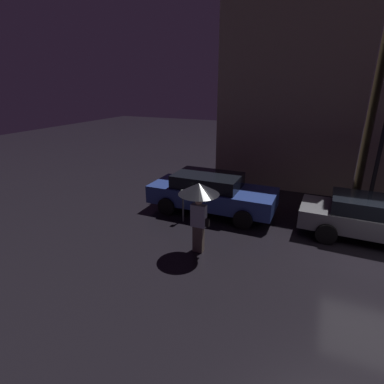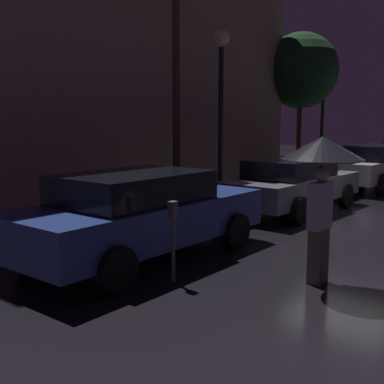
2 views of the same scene
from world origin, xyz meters
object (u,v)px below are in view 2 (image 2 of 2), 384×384
Objects in this scene: parking_meter at (173,232)px; parked_car_silver at (370,165)px; parked_car_grey at (292,184)px; street_lamp_near at (221,78)px; street_lamp_far at (323,99)px; parked_car_blue at (140,213)px; pedestrian_with_umbrella at (322,165)px.

parked_car_silver is at bearing 5.32° from parking_meter.
parked_car_grey is 5.51m from parked_car_silver.
street_lamp_near is (6.04, 3.46, 2.72)m from parking_meter.
street_lamp_far is at bearing 20.44° from parked_car_grey.
parked_car_grey is (5.38, -0.06, -0.06)m from parked_car_blue.
parked_car_grey is 8.55m from street_lamp_far.
street_lamp_far is at bearing -156.10° from pedestrian_with_umbrella.
pedestrian_with_umbrella is 1.77× the size of parking_meter.
parked_car_blue is 10.89m from parked_car_silver.
parked_car_blue is at bearing -168.80° from street_lamp_far.
parking_meter is (-5.96, -1.17, 0.02)m from parked_car_grey.
parked_car_blue is 5.38m from parked_car_grey.
pedestrian_with_umbrella is (0.67, -2.86, 0.91)m from parked_car_blue.
parking_meter is at bearing -115.14° from parked_car_blue.
pedestrian_with_umbrella is at bearing -76.64° from parked_car_blue.
pedestrian_with_umbrella reaches higher than parked_car_grey.
parked_car_blue is 0.99× the size of parked_car_silver.
parking_meter is (-0.58, -1.23, -0.04)m from parked_car_blue.
street_lamp_far is at bearing 2.76° from street_lamp_near.
street_lamp_near is at bearing -133.04° from pedestrian_with_umbrella.
parked_car_silver reaches higher than parked_car_blue.
street_lamp_near is (4.79, 5.09, 1.76)m from pedestrian_with_umbrella.
street_lamp_far is at bearing 11.33° from parked_car_blue.
parked_car_blue reaches higher than parked_car_grey.
parked_car_silver is 11.52m from parking_meter.
parking_meter is (-11.47, -1.07, -0.05)m from parked_car_silver.
parked_car_silver is (5.51, -0.10, 0.07)m from parked_car_grey.
street_lamp_far is (7.75, 2.66, 2.43)m from parked_car_grey.
street_lamp_near is at bearing -177.24° from street_lamp_far.
street_lamp_near reaches higher than parked_car_silver.
parked_car_blue is at bearing -76.54° from pedestrian_with_umbrella.
parked_car_blue is 13.59m from street_lamp_far.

